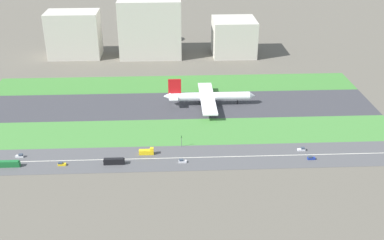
{
  "coord_description": "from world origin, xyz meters",
  "views": [
    {
      "loc": [
        -2.61,
        -300.5,
        135.68
      ],
      "look_at": [
        9.72,
        -36.5,
        6.0
      ],
      "focal_mm": 43.43,
      "sensor_mm": 36.0,
      "label": 1
    }
  ],
  "objects_px": {
    "bus_1": "(9,164)",
    "truck_0": "(147,152)",
    "airliner": "(208,97)",
    "car_2": "(62,164)",
    "bus_0": "(114,161)",
    "traffic_light": "(181,140)",
    "car_0": "(20,156)",
    "car_4": "(302,149)",
    "car_3": "(311,158)",
    "terminal_building": "(74,34)",
    "office_tower": "(234,37)",
    "fuel_tank_west": "(158,33)",
    "car_1": "(182,161)",
    "hangar_building": "(150,28)"
  },
  "relations": [
    {
      "from": "car_3",
      "to": "traffic_light",
      "type": "xyz_separation_m",
      "value": [
        -72.75,
        17.99,
        3.37
      ]
    },
    {
      "from": "airliner",
      "to": "terminal_building",
      "type": "distance_m",
      "value": 160.89
    },
    {
      "from": "truck_0",
      "to": "office_tower",
      "type": "distance_m",
      "value": 196.68
    },
    {
      "from": "car_3",
      "to": "car_1",
      "type": "relative_size",
      "value": 1.0
    },
    {
      "from": "terminal_building",
      "to": "office_tower",
      "type": "xyz_separation_m",
      "value": [
        145.29,
        0.0,
        -4.21
      ]
    },
    {
      "from": "traffic_light",
      "to": "office_tower",
      "type": "xyz_separation_m",
      "value": [
        52.89,
        174.01,
        12.11
      ]
    },
    {
      "from": "terminal_building",
      "to": "car_4",
      "type": "bearing_deg",
      "value": -48.24
    },
    {
      "from": "car_4",
      "to": "hangar_building",
      "type": "distance_m",
      "value": 206.17
    },
    {
      "from": "bus_1",
      "to": "car_1",
      "type": "distance_m",
      "value": 95.17
    },
    {
      "from": "car_4",
      "to": "terminal_building",
      "type": "distance_m",
      "value": 244.79
    },
    {
      "from": "car_3",
      "to": "bus_0",
      "type": "xyz_separation_m",
      "value": [
        -110.66,
        0.0,
        0.9
      ]
    },
    {
      "from": "airliner",
      "to": "hangar_building",
      "type": "height_order",
      "value": "hangar_building"
    },
    {
      "from": "truck_0",
      "to": "traffic_light",
      "type": "distance_m",
      "value": 21.89
    },
    {
      "from": "car_3",
      "to": "fuel_tank_west",
      "type": "bearing_deg",
      "value": -69.14
    },
    {
      "from": "airliner",
      "to": "office_tower",
      "type": "height_order",
      "value": "office_tower"
    },
    {
      "from": "hangar_building",
      "to": "car_3",
      "type": "bearing_deg",
      "value": -63.39
    },
    {
      "from": "airliner",
      "to": "truck_0",
      "type": "height_order",
      "value": "airliner"
    },
    {
      "from": "bus_1",
      "to": "car_0",
      "type": "xyz_separation_m",
      "value": [
        2.86,
        10.0,
        -0.9
      ]
    },
    {
      "from": "airliner",
      "to": "car_2",
      "type": "bearing_deg",
      "value": -138.15
    },
    {
      "from": "car_0",
      "to": "car_1",
      "type": "height_order",
      "value": "same"
    },
    {
      "from": "car_3",
      "to": "fuel_tank_west",
      "type": "xyz_separation_m",
      "value": [
        -90.31,
        237.0,
        7.97
      ]
    },
    {
      "from": "fuel_tank_west",
      "to": "bus_0",
      "type": "bearing_deg",
      "value": -94.91
    },
    {
      "from": "bus_1",
      "to": "office_tower",
      "type": "height_order",
      "value": "office_tower"
    },
    {
      "from": "car_3",
      "to": "fuel_tank_west",
      "type": "relative_size",
      "value": 0.25
    },
    {
      "from": "airliner",
      "to": "car_3",
      "type": "xyz_separation_m",
      "value": [
        52.53,
        -78.0,
        -5.31
      ]
    },
    {
      "from": "car_1",
      "to": "car_2",
      "type": "distance_m",
      "value": 66.77
    },
    {
      "from": "truck_0",
      "to": "car_4",
      "type": "relative_size",
      "value": 1.91
    },
    {
      "from": "traffic_light",
      "to": "bus_0",
      "type": "bearing_deg",
      "value": -154.61
    },
    {
      "from": "office_tower",
      "to": "car_1",
      "type": "bearing_deg",
      "value": -105.43
    },
    {
      "from": "bus_0",
      "to": "traffic_light",
      "type": "distance_m",
      "value": 42.04
    },
    {
      "from": "terminal_building",
      "to": "bus_0",
      "type": "bearing_deg",
      "value": -74.16
    },
    {
      "from": "terminal_building",
      "to": "office_tower",
      "type": "relative_size",
      "value": 1.2
    },
    {
      "from": "car_1",
      "to": "fuel_tank_west",
      "type": "height_order",
      "value": "fuel_tank_west"
    },
    {
      "from": "car_3",
      "to": "car_1",
      "type": "xyz_separation_m",
      "value": [
        -72.85,
        0.0,
        0.0
      ]
    },
    {
      "from": "car_0",
      "to": "hangar_building",
      "type": "bearing_deg",
      "value": 69.24
    },
    {
      "from": "office_tower",
      "to": "car_3",
      "type": "bearing_deg",
      "value": -84.1
    },
    {
      "from": "car_2",
      "to": "airliner",
      "type": "bearing_deg",
      "value": -138.15
    },
    {
      "from": "bus_0",
      "to": "fuel_tank_west",
      "type": "bearing_deg",
      "value": -94.91
    },
    {
      "from": "car_0",
      "to": "traffic_light",
      "type": "distance_m",
      "value": 92.82
    },
    {
      "from": "truck_0",
      "to": "traffic_light",
      "type": "xyz_separation_m",
      "value": [
        20.21,
        7.99,
        2.62
      ]
    },
    {
      "from": "bus_1",
      "to": "truck_0",
      "type": "distance_m",
      "value": 75.72
    },
    {
      "from": "car_4",
      "to": "traffic_light",
      "type": "bearing_deg",
      "value": 173.5
    },
    {
      "from": "car_0",
      "to": "terminal_building",
      "type": "relative_size",
      "value": 0.09
    },
    {
      "from": "office_tower",
      "to": "fuel_tank_west",
      "type": "relative_size",
      "value": 2.17
    },
    {
      "from": "bus_0",
      "to": "hangar_building",
      "type": "height_order",
      "value": "hangar_building"
    },
    {
      "from": "bus_1",
      "to": "car_0",
      "type": "bearing_deg",
      "value": -105.95
    },
    {
      "from": "bus_0",
      "to": "car_2",
      "type": "height_order",
      "value": "bus_0"
    },
    {
      "from": "bus_0",
      "to": "terminal_building",
      "type": "bearing_deg",
      "value": -74.16
    },
    {
      "from": "car_2",
      "to": "office_tower",
      "type": "xyz_separation_m",
      "value": [
        119.76,
        192.0,
        15.48
      ]
    },
    {
      "from": "bus_0",
      "to": "office_tower",
      "type": "bearing_deg",
      "value": -115.31
    }
  ]
}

